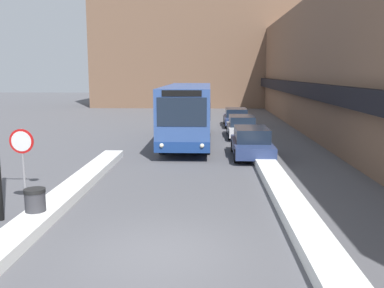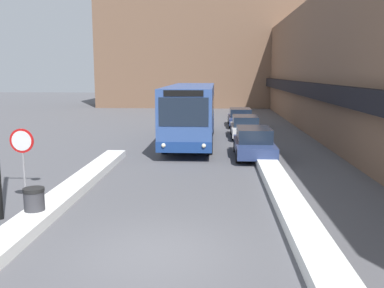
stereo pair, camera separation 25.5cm
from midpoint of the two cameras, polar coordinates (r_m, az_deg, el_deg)
The scene contains 11 objects.
ground_plane at distance 10.17m, azimuth -4.07°, elevation -14.39°, with size 160.00×160.00×0.00m, color #515156.
building_row_right at distance 34.36m, azimuth 18.33°, elevation 9.68°, with size 5.50×60.00×9.07m.
building_backdrop_far at distance 54.09m, azimuth 2.07°, elevation 14.47°, with size 26.00×8.00×17.66m.
snow_bank_left at distance 14.24m, azimuth -16.81°, elevation -7.08°, with size 0.90×15.74×0.31m.
snow_bank_right at distance 13.92m, azimuth 13.07°, elevation -7.21°, with size 0.90×14.34×0.35m.
city_bus at distance 25.34m, azimuth 0.19°, elevation 4.31°, with size 2.63×11.90×3.38m.
parked_car_front at distance 21.23m, azimuth 8.59°, elevation 0.20°, with size 1.87×4.54×1.46m.
parked_car_middle at distance 27.78m, azimuth 7.36°, elevation 2.32°, with size 1.81×4.43×1.38m.
parked_car_back at distance 33.61m, azimuth 6.67°, elevation 3.58°, with size 1.86×4.47×1.37m.
stop_sign at distance 14.21m, azimuth -21.21°, elevation -0.71°, with size 0.76×0.08×2.42m.
trash_bin at distance 12.80m, azimuth -19.73°, elevation -7.59°, with size 0.59×0.59×0.95m.
Camera 2 is at (1.36, -9.22, 4.11)m, focal length 40.00 mm.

